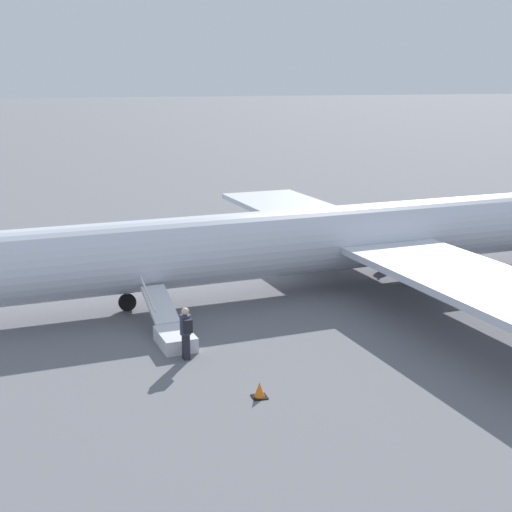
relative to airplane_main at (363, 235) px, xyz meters
The scene contains 5 objects.
ground_plane 2.41m from the airplane_main, ahead, with size 600.00×600.00×0.00m, color slate.
airplane_main is the anchor object (origin of this frame).
boarding_stairs 10.63m from the airplane_main, 26.46° to the left, with size 1.34×4.09×1.78m.
passenger 11.25m from the airplane_main, 34.48° to the left, with size 0.36×0.55×1.74m.
traffic_cone_near_stairs 12.64m from the airplane_main, 51.18° to the left, with size 0.42×0.42×0.46m.
Camera 1 is at (12.45, 27.45, 8.87)m, focal length 50.00 mm.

